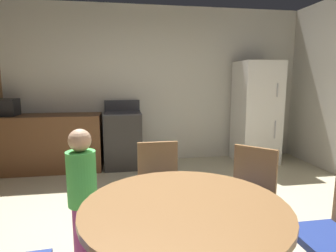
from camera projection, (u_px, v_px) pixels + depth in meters
ground_plane at (169, 249)px, 2.44m from camera, size 14.00×14.00×0.00m
wall_back at (142, 85)px, 4.98m from camera, size 6.03×0.12×2.70m
kitchen_counter at (37, 143)px, 4.46m from camera, size 2.01×0.60×0.90m
oven_range at (123, 139)px, 4.68m from camera, size 0.60×0.60×1.10m
refrigerator at (256, 112)px, 4.93m from camera, size 0.68×0.68×1.76m
microwave at (2, 107)px, 4.29m from camera, size 0.44×0.32×0.26m
dining_table at (184, 231)px, 1.59m from camera, size 1.16×1.16×0.76m
chair_northeast at (249, 192)px, 2.40m from camera, size 0.57×0.57×0.87m
chair_north at (159, 184)px, 2.59m from camera, size 0.40×0.40×0.87m
person_child at (83, 195)px, 2.14m from camera, size 0.31×0.31×1.09m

